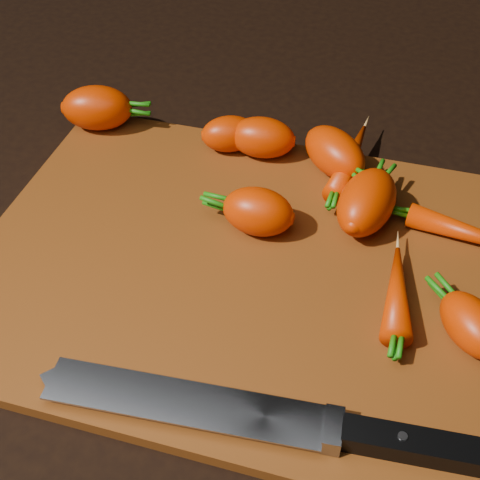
# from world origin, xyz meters

# --- Properties ---
(ground) EXTENTS (2.00, 2.00, 0.01)m
(ground) POSITION_xyz_m (0.00, 0.00, -0.01)
(ground) COLOR black
(cutting_board) EXTENTS (0.50, 0.40, 0.01)m
(cutting_board) POSITION_xyz_m (0.00, 0.00, 0.01)
(cutting_board) COLOR #69310D
(cutting_board) RESTS_ON ground
(carrot_0) EXTENTS (0.09, 0.07, 0.05)m
(carrot_0) POSITION_xyz_m (-0.22, 0.17, 0.04)
(carrot_0) COLOR #E13100
(carrot_0) RESTS_ON cutting_board
(carrot_1) EXTENTS (0.07, 0.05, 0.05)m
(carrot_1) POSITION_xyz_m (0.01, 0.05, 0.04)
(carrot_1) COLOR #E13100
(carrot_1) RESTS_ON cutting_board
(carrot_2) EXTENTS (0.10, 0.09, 0.05)m
(carrot_2) POSITION_xyz_m (0.06, 0.16, 0.04)
(carrot_2) COLOR #E13100
(carrot_2) RESTS_ON cutting_board
(carrot_3) EXTENTS (0.07, 0.10, 0.05)m
(carrot_3) POSITION_xyz_m (0.11, 0.09, 0.04)
(carrot_3) COLOR #E13100
(carrot_3) RESTS_ON cutting_board
(carrot_4) EXTENTS (0.08, 0.05, 0.05)m
(carrot_4) POSITION_xyz_m (-0.02, 0.17, 0.04)
(carrot_4) COLOR #E13100
(carrot_4) RESTS_ON cutting_board
(carrot_5) EXTENTS (0.07, 0.06, 0.04)m
(carrot_5) POSITION_xyz_m (-0.06, 0.17, 0.03)
(carrot_5) COLOR #E13100
(carrot_5) RESTS_ON cutting_board
(carrot_6) EXTENTS (0.08, 0.08, 0.04)m
(carrot_6) POSITION_xyz_m (0.21, -0.04, 0.03)
(carrot_6) COLOR #E13100
(carrot_6) RESTS_ON cutting_board
(carrot_7) EXTENTS (0.04, 0.13, 0.03)m
(carrot_7) POSITION_xyz_m (0.08, 0.17, 0.03)
(carrot_7) COLOR #E13100
(carrot_7) RESTS_ON cutting_board
(carrot_8) EXTENTS (0.14, 0.05, 0.02)m
(carrot_8) POSITION_xyz_m (0.22, 0.08, 0.02)
(carrot_8) COLOR #E13100
(carrot_8) RESTS_ON cutting_board
(carrot_9) EXTENTS (0.04, 0.11, 0.03)m
(carrot_9) POSITION_xyz_m (0.15, -0.01, 0.03)
(carrot_9) COLOR #E13100
(carrot_9) RESTS_ON cutting_board
(knife) EXTENTS (0.36, 0.06, 0.02)m
(knife) POSITION_xyz_m (0.03, -0.17, 0.02)
(knife) COLOR gray
(knife) RESTS_ON cutting_board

